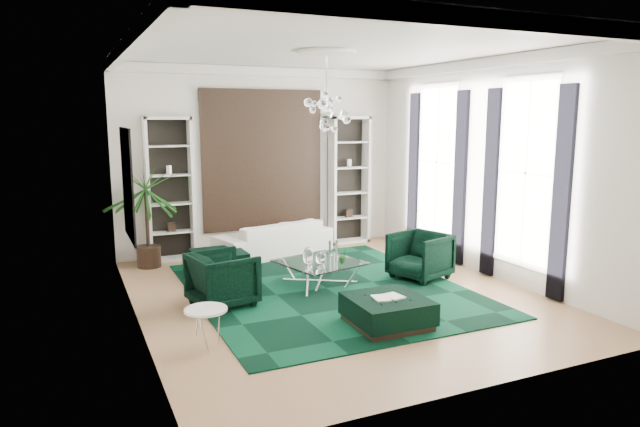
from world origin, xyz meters
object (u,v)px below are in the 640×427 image
armchair_right (420,256)px  palm (146,204)px  coffee_table (320,273)px  ottoman_side (219,262)px  armchair_left (223,279)px  ottoman_front (387,312)px  sofa (274,238)px  side_table (206,329)px

armchair_right → palm: bearing=-140.8°
coffee_table → ottoman_side: coffee_table is taller
armchair_left → ottoman_front: 2.52m
armchair_right → coffee_table: 1.80m
ottoman_side → ottoman_front: size_ratio=0.90×
armchair_left → armchair_right: bearing=-100.9°
armchair_left → armchair_right: same height
palm → sofa: bearing=-2.3°
side_table → coffee_table: bearing=38.2°
ottoman_side → ottoman_front: bearing=-68.5°
armchair_right → coffee_table: bearing=-118.9°
ottoman_side → armchair_right: bearing=-30.1°
ottoman_front → sofa: bearing=90.7°
armchair_right → side_table: bearing=-87.5°
ottoman_side → ottoman_front: same height
sofa → coffee_table: 2.30m
armchair_right → ottoman_front: bearing=-61.8°
armchair_left → ottoman_front: armchair_left is taller
armchair_left → palm: size_ratio=0.37×
sofa → ottoman_side: 1.60m
ottoman_front → palm: (-2.50, 4.50, 1.00)m
armchair_right → ottoman_front: 2.45m
ottoman_side → side_table: size_ratio=1.73×
sofa → ottoman_front: bearing=75.8°
ottoman_side → side_table: (-1.00, -3.30, 0.05)m
sofa → ottoman_front: size_ratio=2.39×
armchair_left → ottoman_side: bearing=-23.4°
side_table → ottoman_front: bearing=-5.9°
coffee_table → palm: bearing=135.6°
armchair_left → ottoman_side: size_ratio=0.99×
sofa → palm: size_ratio=1.00×
armchair_left → armchair_right: (3.50, -0.00, 0.00)m
coffee_table → side_table: 2.99m
armchair_left → armchair_right: 3.50m
sofa → armchair_left: 3.18m
armchair_left → side_table: (-0.60, -1.50, -0.16)m
coffee_table → side_table: (-2.35, -1.85, 0.04)m
side_table → palm: 4.36m
palm → side_table: bearing=-88.7°
coffee_table → ottoman_front: (0.05, -2.10, -0.01)m
sofa → armchair_right: armchair_right is taller
ottoman_front → palm: size_ratio=0.42×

